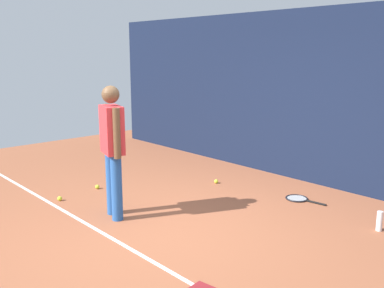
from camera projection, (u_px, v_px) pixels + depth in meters
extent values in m
plane|color=#9E5638|center=(168.00, 229.00, 5.27)|extent=(12.00, 12.00, 0.00)
cube|color=#141E38|center=(312.00, 97.00, 6.96)|extent=(10.00, 0.10, 2.78)
cube|color=white|center=(123.00, 245.00, 4.85)|extent=(9.00, 0.05, 0.00)
cylinder|color=#2659A5|center=(112.00, 183.00, 5.70)|extent=(0.14, 0.14, 0.85)
cylinder|color=#2659A5|center=(117.00, 188.00, 5.49)|extent=(0.14, 0.14, 0.85)
cube|color=red|center=(112.00, 130.00, 5.45)|extent=(0.45, 0.33, 0.60)
sphere|color=brown|center=(111.00, 94.00, 5.36)|extent=(0.22, 0.22, 0.22)
cylinder|color=brown|center=(107.00, 128.00, 5.64)|extent=(0.09, 0.09, 0.62)
cylinder|color=brown|center=(117.00, 133.00, 5.26)|extent=(0.09, 0.09, 0.62)
cylinder|color=black|center=(316.00, 203.00, 6.16)|extent=(0.30, 0.07, 0.03)
torus|color=black|center=(297.00, 198.00, 6.36)|extent=(0.36, 0.36, 0.02)
cylinder|color=#B2B2B2|center=(297.00, 198.00, 6.36)|extent=(0.31, 0.31, 0.00)
sphere|color=#CCE033|center=(97.00, 187.00, 6.83)|extent=(0.07, 0.07, 0.07)
sphere|color=#CCE033|center=(216.00, 181.00, 7.11)|extent=(0.07, 0.07, 0.07)
sphere|color=#CCE033|center=(60.00, 199.00, 6.28)|extent=(0.07, 0.07, 0.07)
cylinder|color=white|center=(379.00, 221.00, 5.21)|extent=(0.07, 0.07, 0.24)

